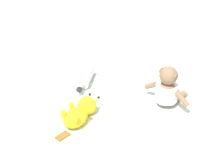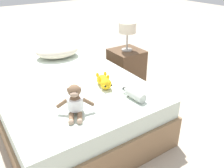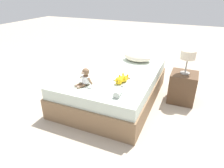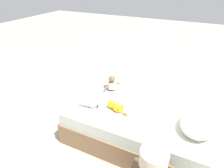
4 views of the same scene
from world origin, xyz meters
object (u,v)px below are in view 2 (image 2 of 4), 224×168
object	(u,v)px
glass_bottle	(135,95)
nightstand	(126,67)
bedside_lamp	(127,29)
pillow	(57,50)
plush_yellow_creature	(104,81)
plush_monkey	(75,102)
bed	(67,101)

from	to	relation	value
glass_bottle	nightstand	world-z (taller)	glass_bottle
bedside_lamp	glass_bottle	bearing A→B (deg)	-123.93
pillow	plush_yellow_creature	world-z (taller)	pillow
glass_bottle	pillow	bearing A→B (deg)	96.65
bedside_lamp	pillow	bearing A→B (deg)	161.35
pillow	plush_monkey	distance (m)	1.25
pillow	plush_yellow_creature	distance (m)	0.95
glass_bottle	nightstand	xyz separation A→B (m)	(0.68, 1.01, -0.27)
pillow	glass_bottle	distance (m)	1.30
plush_monkey	nightstand	bearing A→B (deg)	37.95
plush_yellow_creature	nightstand	world-z (taller)	plush_yellow_creature
bed	plush_monkey	bearing A→B (deg)	-105.94
bed	nightstand	size ratio (longest dim) A/B	3.88
bed	bedside_lamp	bearing A→B (deg)	19.58
nightstand	bedside_lamp	world-z (taller)	bedside_lamp
bed	glass_bottle	xyz separation A→B (m)	(0.34, -0.64, 0.27)
plush_yellow_creature	bedside_lamp	xyz separation A→B (m)	(0.77, 0.67, 0.23)
plush_monkey	nightstand	size ratio (longest dim) A/B	0.57
bed	plush_yellow_creature	world-z (taller)	plush_yellow_creature
plush_monkey	plush_yellow_creature	distance (m)	0.48
bed	pillow	xyz separation A→B (m)	(0.19, 0.64, 0.32)
bed	plush_yellow_creature	bearing A→B (deg)	-50.65
plush_monkey	plush_yellow_creature	xyz separation A→B (m)	(0.41, 0.25, -0.05)
bed	pillow	world-z (taller)	pillow
plush_yellow_creature	pillow	bearing A→B (deg)	93.62
glass_bottle	plush_yellow_creature	bearing A→B (deg)	104.89
plush_yellow_creature	bed	bearing A→B (deg)	129.35
bed	pillow	bearing A→B (deg)	73.42
pillow	plush_yellow_creature	xyz separation A→B (m)	(0.06, -0.95, -0.03)
glass_bottle	nightstand	distance (m)	1.24
glass_bottle	nightstand	size ratio (longest dim) A/B	0.51
plush_monkey	bed	bearing A→B (deg)	74.06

